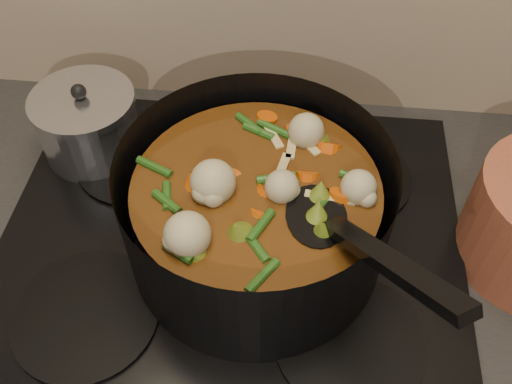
# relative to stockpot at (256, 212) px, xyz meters

# --- Properties ---
(counter) EXTENTS (2.64, 0.64, 0.91)m
(counter) POSITION_rel_stockpot_xyz_m (-0.04, 0.01, -0.55)
(counter) COLOR brown
(counter) RESTS_ON ground
(stovetop) EXTENTS (0.62, 0.54, 0.03)m
(stovetop) POSITION_rel_stockpot_xyz_m (-0.04, 0.01, -0.08)
(stovetop) COLOR black
(stovetop) RESTS_ON counter
(stockpot) EXTENTS (0.42, 0.43, 0.24)m
(stockpot) POSITION_rel_stockpot_xyz_m (0.00, 0.00, 0.00)
(stockpot) COLOR black
(stockpot) RESTS_ON stovetop
(saucepan) EXTENTS (0.15, 0.15, 0.12)m
(saucepan) POSITION_rel_stockpot_xyz_m (-0.27, 0.16, -0.02)
(saucepan) COLOR silver
(saucepan) RESTS_ON stovetop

